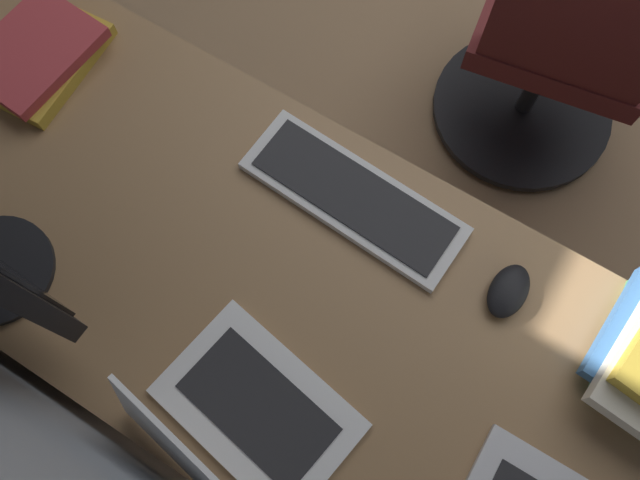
{
  "coord_description": "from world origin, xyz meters",
  "views": [
    {
      "loc": [
        -0.24,
        1.95,
        1.8
      ],
      "look_at": [
        -0.08,
        1.69,
        0.95
      ],
      "focal_mm": 35.76,
      "sensor_mm": 36.0,
      "label": 1
    }
  ],
  "objects_px": {
    "mouse_main": "(508,291)",
    "office_chair": "(563,46)",
    "keyboard_main": "(354,197)",
    "laptop_left": "(235,430)",
    "book_stack_near": "(40,56)",
    "drawer_pedestal": "(161,266)"
  },
  "relations": [
    {
      "from": "laptop_left",
      "to": "mouse_main",
      "type": "distance_m",
      "value": 0.51
    },
    {
      "from": "laptop_left",
      "to": "drawer_pedestal",
      "type": "bearing_deg",
      "value": -26.22
    },
    {
      "from": "drawer_pedestal",
      "to": "book_stack_near",
      "type": "xyz_separation_m",
      "value": [
        0.3,
        -0.17,
        0.41
      ]
    },
    {
      "from": "mouse_main",
      "to": "office_chair",
      "type": "bearing_deg",
      "value": -80.34
    },
    {
      "from": "laptop_left",
      "to": "book_stack_near",
      "type": "xyz_separation_m",
      "value": [
        0.72,
        -0.38,
        -0.02
      ]
    },
    {
      "from": "laptop_left",
      "to": "keyboard_main",
      "type": "relative_size",
      "value": 0.82
    },
    {
      "from": "book_stack_near",
      "to": "office_chair",
      "type": "distance_m",
      "value": 1.22
    },
    {
      "from": "book_stack_near",
      "to": "office_chair",
      "type": "xyz_separation_m",
      "value": [
        -0.85,
        -0.81,
        -0.3
      ]
    },
    {
      "from": "drawer_pedestal",
      "to": "keyboard_main",
      "type": "xyz_separation_m",
      "value": [
        -0.37,
        -0.24,
        0.39
      ]
    },
    {
      "from": "drawer_pedestal",
      "to": "office_chair",
      "type": "height_order",
      "value": "office_chair"
    },
    {
      "from": "keyboard_main",
      "to": "book_stack_near",
      "type": "bearing_deg",
      "value": 6.01
    },
    {
      "from": "keyboard_main",
      "to": "mouse_main",
      "type": "height_order",
      "value": "mouse_main"
    },
    {
      "from": "keyboard_main",
      "to": "office_chair",
      "type": "relative_size",
      "value": 0.44
    },
    {
      "from": "drawer_pedestal",
      "to": "office_chair",
      "type": "bearing_deg",
      "value": -119.52
    },
    {
      "from": "mouse_main",
      "to": "book_stack_near",
      "type": "bearing_deg",
      "value": 3.31
    },
    {
      "from": "book_stack_near",
      "to": "office_chair",
      "type": "bearing_deg",
      "value": -136.43
    },
    {
      "from": "keyboard_main",
      "to": "mouse_main",
      "type": "bearing_deg",
      "value": 177.59
    },
    {
      "from": "drawer_pedestal",
      "to": "office_chair",
      "type": "distance_m",
      "value": 1.14
    },
    {
      "from": "mouse_main",
      "to": "office_chair",
      "type": "distance_m",
      "value": 0.82
    },
    {
      "from": "drawer_pedestal",
      "to": "laptop_left",
      "type": "distance_m",
      "value": 0.64
    },
    {
      "from": "mouse_main",
      "to": "office_chair",
      "type": "xyz_separation_m",
      "value": [
        0.13,
        -0.76,
        -0.29
      ]
    },
    {
      "from": "laptop_left",
      "to": "mouse_main",
      "type": "bearing_deg",
      "value": -121.49
    }
  ]
}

